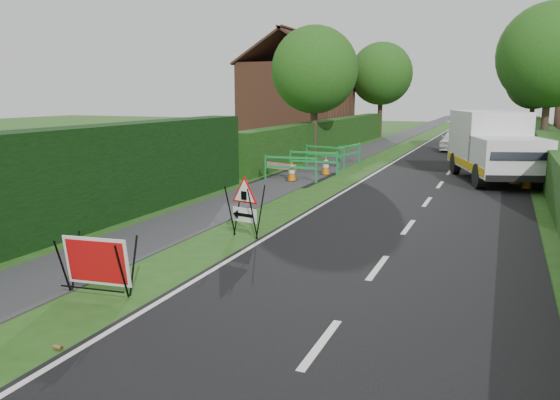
% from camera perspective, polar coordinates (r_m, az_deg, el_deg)
% --- Properties ---
extents(ground, '(120.00, 120.00, 0.00)m').
position_cam_1_polar(ground, '(10.54, -4.51, -7.11)').
color(ground, '#254B15').
rests_on(ground, ground).
extents(road_surface, '(6.00, 90.00, 0.02)m').
position_cam_1_polar(road_surface, '(44.10, 19.70, 6.10)').
color(road_surface, black).
rests_on(road_surface, ground).
extents(footpath, '(2.00, 90.00, 0.02)m').
position_cam_1_polar(footpath, '(44.69, 12.61, 6.53)').
color(footpath, '#2D2D30').
rests_on(footpath, ground).
extents(hedge_west_near, '(1.10, 18.00, 2.50)m').
position_cam_1_polar(hedge_west_near, '(13.48, -23.90, -4.02)').
color(hedge_west_near, black).
rests_on(hedge_west_near, ground).
extents(hedge_west_far, '(1.00, 24.00, 1.80)m').
position_cam_1_polar(hedge_west_far, '(32.54, 5.14, 5.17)').
color(hedge_west_far, '#14380F').
rests_on(hedge_west_far, ground).
extents(hedge_east, '(1.20, 50.00, 1.50)m').
position_cam_1_polar(hedge_east, '(25.22, 26.56, 2.37)').
color(hedge_east, '#14380F').
rests_on(hedge_east, ground).
extents(house_west, '(7.50, 7.40, 7.88)m').
position_cam_1_polar(house_west, '(41.56, 1.85, 10.46)').
color(house_west, brown).
rests_on(house_west, ground).
extents(tree_nw, '(4.40, 4.40, 6.70)m').
position_cam_1_polar(tree_nw, '(28.47, 3.64, 13.40)').
color(tree_nw, '#2D2116').
rests_on(tree_nw, ground).
extents(tree_ne, '(5.20, 5.20, 7.79)m').
position_cam_1_polar(tree_ne, '(31.04, 26.45, 13.39)').
color(tree_ne, '#2D2116').
rests_on(tree_ne, ground).
extents(tree_fw, '(4.80, 4.80, 7.24)m').
position_cam_1_polar(tree_fw, '(43.92, 10.54, 12.84)').
color(tree_fw, '#2D2116').
rests_on(tree_fw, ground).
extents(tree_fe, '(4.20, 4.20, 6.33)m').
position_cam_1_polar(tree_fe, '(46.98, 25.07, 11.14)').
color(tree_fe, '#2D2116').
rests_on(tree_fe, ground).
extents(red_rect_sign, '(1.21, 0.82, 0.98)m').
position_cam_1_polar(red_rect_sign, '(9.48, -18.60, -6.20)').
color(red_rect_sign, black).
rests_on(red_rect_sign, ground).
extents(triangle_sign, '(0.98, 0.98, 1.21)m').
position_cam_1_polar(triangle_sign, '(12.52, -3.86, -0.22)').
color(triangle_sign, black).
rests_on(triangle_sign, ground).
extents(works_van, '(3.84, 6.14, 2.63)m').
position_cam_1_polar(works_van, '(22.45, 21.40, 5.43)').
color(works_van, silver).
rests_on(works_van, ground).
extents(traffic_cone_0, '(0.38, 0.38, 0.79)m').
position_cam_1_polar(traffic_cone_0, '(20.93, 24.48, 2.09)').
color(traffic_cone_0, black).
rests_on(traffic_cone_0, ground).
extents(traffic_cone_1, '(0.38, 0.38, 0.79)m').
position_cam_1_polar(traffic_cone_1, '(21.85, 23.35, 2.52)').
color(traffic_cone_1, black).
rests_on(traffic_cone_1, ground).
extents(traffic_cone_2, '(0.38, 0.38, 0.79)m').
position_cam_1_polar(traffic_cone_2, '(24.75, 23.80, 3.37)').
color(traffic_cone_2, black).
rests_on(traffic_cone_2, ground).
extents(traffic_cone_3, '(0.38, 0.38, 0.79)m').
position_cam_1_polar(traffic_cone_3, '(20.83, 1.24, 3.04)').
color(traffic_cone_3, black).
rests_on(traffic_cone_3, ground).
extents(traffic_cone_4, '(0.38, 0.38, 0.79)m').
position_cam_1_polar(traffic_cone_4, '(22.55, 4.81, 3.62)').
color(traffic_cone_4, black).
rests_on(traffic_cone_4, ground).
extents(ped_barrier_0, '(2.08, 0.56, 1.00)m').
position_cam_1_polar(ped_barrier_0, '(20.68, 1.11, 3.65)').
color(ped_barrier_0, '#198A39').
rests_on(ped_barrier_0, ground).
extents(ped_barrier_1, '(2.08, 0.48, 1.00)m').
position_cam_1_polar(ped_barrier_1, '(22.54, 3.53, 4.24)').
color(ped_barrier_1, '#198A39').
rests_on(ped_barrier_1, ground).
extents(ped_barrier_2, '(2.08, 0.84, 1.00)m').
position_cam_1_polar(ped_barrier_2, '(24.90, 4.72, 4.86)').
color(ped_barrier_2, '#198A39').
rests_on(ped_barrier_2, ground).
extents(ped_barrier_3, '(0.80, 2.09, 1.00)m').
position_cam_1_polar(ped_barrier_3, '(25.62, 7.28, 4.98)').
color(ped_barrier_3, '#198A39').
rests_on(ped_barrier_3, ground).
extents(redwhite_plank, '(1.44, 0.50, 0.25)m').
position_cam_1_polar(redwhite_plank, '(21.84, 0.14, 2.37)').
color(redwhite_plank, red).
rests_on(redwhite_plank, ground).
extents(litter_can, '(0.12, 0.07, 0.07)m').
position_cam_1_polar(litter_can, '(7.90, -22.17, -14.33)').
color(litter_can, '#BF7F4C').
rests_on(litter_can, ground).
extents(hatchback_car, '(1.74, 3.92, 1.31)m').
position_cam_1_polar(hatchback_car, '(33.90, 17.92, 6.03)').
color(hatchback_car, white).
rests_on(hatchback_car, ground).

